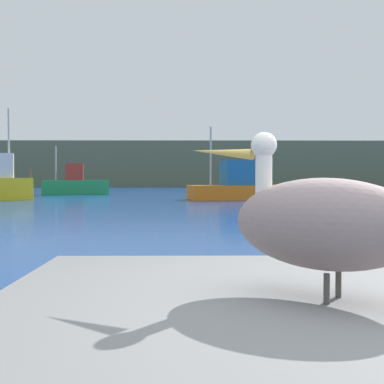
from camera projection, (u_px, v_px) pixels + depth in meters
hillside_backdrop at (193, 165)px, 80.21m from camera, size 140.00×10.54×7.42m
pier_dock at (322, 374)px, 2.36m from camera, size 3.39×2.64×0.77m
pelican at (321, 222)px, 2.34m from camera, size 1.20×1.01×0.86m
fishing_boat_orange at (241, 186)px, 30.09m from camera, size 6.98×3.53×4.63m
fishing_boat_green at (76, 184)px, 38.97m from camera, size 5.59×2.70×4.04m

